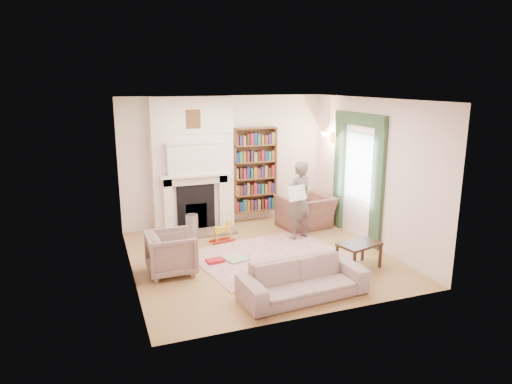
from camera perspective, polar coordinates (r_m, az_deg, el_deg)
name	(u,v)px	position (r m, az deg, el deg)	size (l,w,h in m)	color
floor	(261,257)	(8.34, 0.60, -8.08)	(4.50, 4.50, 0.00)	olive
ceiling	(261,99)	(7.75, 0.65, 11.51)	(4.50, 4.50, 0.00)	white
wall_back	(224,161)	(10.03, -3.96, 3.93)	(4.50, 4.50, 0.00)	white
wall_front	(323,216)	(5.95, 8.36, -3.01)	(4.50, 4.50, 0.00)	white
wall_left	(128,192)	(7.45, -15.76, 0.03)	(4.50, 4.50, 0.00)	white
wall_right	(371,173)	(8.97, 14.20, 2.37)	(4.50, 4.50, 0.00)	white
fireplace	(193,165)	(9.66, -7.90, 3.37)	(1.70, 0.58, 2.80)	white
bookcase	(254,170)	(10.15, -0.20, 2.78)	(1.00, 0.24, 1.85)	brown
window	(359,166)	(9.28, 12.76, 3.14)	(0.02, 0.90, 1.30)	silver
curtain_left	(378,186)	(8.74, 14.95, 0.70)	(0.07, 0.32, 2.40)	#2B4029
curtain_right	(339,172)	(9.89, 10.33, 2.42)	(0.07, 0.32, 2.40)	#2B4029
pelmet	(360,119)	(9.13, 12.83, 8.87)	(0.09, 1.70, 0.24)	#2B4029
wall_sconce	(324,138)	(10.04, 8.50, 6.71)	(0.20, 0.24, 0.24)	gold
rug	(270,256)	(8.36, 1.73, -8.00)	(2.57, 1.98, 0.01)	beige
armchair_reading	(305,212)	(9.91, 6.21, -2.47)	(1.07, 0.94, 0.70)	brown
armchair_left	(171,253)	(7.67, -10.54, -7.50)	(0.75, 0.77, 0.70)	gray
sofa	(303,279)	(6.83, 5.89, -10.78)	(1.88, 0.73, 0.55)	#BAAA9A
man_reading	(299,200)	(9.09, 5.40, -1.06)	(0.58, 0.38, 1.58)	#584C46
newspaper	(297,193)	(8.80, 5.11, -0.13)	(0.43, 0.02, 0.30)	silver
coffee_table	(359,256)	(7.97, 12.71, -7.76)	(0.70, 0.45, 0.45)	#312311
paraffin_heater	(192,228)	(9.11, -7.99, -4.48)	(0.24, 0.24, 0.55)	#989B9F
rocking_horse	(222,232)	(9.03, -4.29, -4.95)	(0.49, 0.19, 0.43)	gold
board_game	(236,259)	(8.19, -2.52, -8.33)	(0.36, 0.36, 0.03)	#EDED53
game_box_lid	(215,261)	(8.10, -5.12, -8.55)	(0.30, 0.20, 0.05)	#A4121F
comic_annuals	(283,263)	(8.04, 3.36, -8.82)	(0.55, 0.62, 0.02)	red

